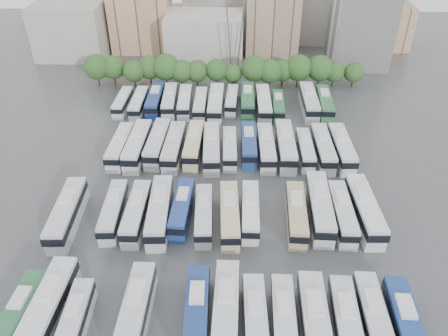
{
  "coord_description": "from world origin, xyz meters",
  "views": [
    {
      "loc": [
        2.46,
        -54.46,
        42.98
      ],
      "look_at": [
        0.77,
        3.52,
        3.0
      ],
      "focal_mm": 35.0,
      "sensor_mm": 36.0,
      "label": 1
    }
  ],
  "objects_px": {
    "bus_r0_s1": "(47,311)",
    "bus_r1_s6": "(204,215)",
    "bus_r0_s9": "(284,323)",
    "bus_r3_s8": "(248,100)",
    "bus_r1_s2": "(114,211)",
    "bus_r2_s6": "(212,148)",
    "bus_r2_s5": "(194,144)",
    "bus_r1_s5": "(182,208)",
    "bus_r3_s10": "(278,106)",
    "bus_r0_s7": "(226,313)",
    "bus_r2_s11": "(305,149)",
    "bus_r3_s0": "(123,102)",
    "bus_r3_s9": "(264,103)",
    "bus_r3_s3": "(170,100)",
    "bus_r3_s5": "(201,104)",
    "bus_r2_s3": "(158,143)",
    "bus_r3_s12": "(309,102)",
    "bus_r1_s7": "(230,214)",
    "bus_r2_s9": "(266,147)",
    "bus_r0_s8": "(255,322)",
    "bus_r0_s10": "(315,327)",
    "bus_r1_s4": "(160,211)",
    "bus_r1_s3": "(137,212)",
    "bus_r0_s13": "(406,328)",
    "bus_r0_s4": "(135,313)",
    "bus_r2_s8": "(249,144)",
    "bus_r3_s2": "(155,100)",
    "bus_r3_s6": "(216,103)",
    "bus_r1_s10": "(296,214)",
    "bus_r1_s13": "(364,209)",
    "bus_r0_s0": "(18,318)",
    "bus_r2_s13": "(342,148)",
    "bus_r0_s2": "(74,324)",
    "bus_r1_s11": "(320,207)",
    "bus_r0_s11": "(346,327)",
    "bus_r2_s7": "(230,148)",
    "bus_r2_s2": "(138,145)",
    "bus_r2_s1": "(121,146)",
    "bus_r2_s12": "(323,148)",
    "bus_r0_s6": "(197,313)",
    "bus_r3_s1": "(139,103)",
    "bus_r3_s13": "(325,103)",
    "bus_r2_s4": "(174,146)",
    "bus_r3_s4": "(185,102)",
    "apartment_tower": "(363,14)",
    "bus_r2_s10": "(285,145)",
    "bus_r1_s12": "(342,213)"
  },
  "relations": [
    {
      "from": "bus_r0_s1",
      "to": "bus_r1_s6",
      "type": "bearing_deg",
      "value": 48.72
    },
    {
      "from": "bus_r0_s9",
      "to": "bus_r3_s8",
      "type": "distance_m",
      "value": 55.5
    },
    {
      "from": "bus_r1_s2",
      "to": "bus_r2_s6",
      "type": "relative_size",
      "value": 0.89
    },
    {
      "from": "bus_r2_s5",
      "to": "bus_r1_s5",
      "type": "bearing_deg",
      "value": -89.55
    },
    {
      "from": "bus_r1_s2",
      "to": "bus_r3_s10",
      "type": "height_order",
      "value": "bus_r1_s2"
    },
    {
      "from": "bus_r0_s7",
      "to": "bus_r2_s11",
      "type": "bearing_deg",
      "value": 70.44
    },
    {
      "from": "bus_r3_s0",
      "to": "bus_r3_s9",
      "type": "bearing_deg",
      "value": -0.07
    },
    {
      "from": "bus_r0_s1",
      "to": "bus_r3_s3",
      "type": "relative_size",
      "value": 1.11
    },
    {
      "from": "bus_r3_s5",
      "to": "bus_r2_s3",
      "type": "bearing_deg",
      "value": -112.23
    },
    {
      "from": "bus_r2_s11",
      "to": "bus_r3_s9",
      "type": "relative_size",
      "value": 0.85
    },
    {
      "from": "bus_r3_s12",
      "to": "bus_r1_s5",
      "type": "bearing_deg",
      "value": -123.09
    },
    {
      "from": "bus_r1_s7",
      "to": "bus_r2_s9",
      "type": "xyz_separation_m",
      "value": [
        6.18,
        18.44,
        0.05
      ]
    },
    {
      "from": "bus_r0_s8",
      "to": "bus_r0_s10",
      "type": "bearing_deg",
      "value": -6.61
    },
    {
      "from": "bus_r1_s4",
      "to": "bus_r1_s3",
      "type": "bearing_deg",
      "value": -178.84
    },
    {
      "from": "bus_r0_s13",
      "to": "bus_r1_s2",
      "type": "distance_m",
      "value": 40.92
    },
    {
      "from": "bus_r0_s4",
      "to": "bus_r2_s8",
      "type": "height_order",
      "value": "bus_r0_s4"
    },
    {
      "from": "bus_r3_s2",
      "to": "bus_r3_s6",
      "type": "relative_size",
      "value": 0.92
    },
    {
      "from": "bus_r1_s10",
      "to": "bus_r1_s13",
      "type": "bearing_deg",
      "value": 8.14
    },
    {
      "from": "bus_r0_s8",
      "to": "bus_r0_s0",
      "type": "bearing_deg",
      "value": 178.79
    },
    {
      "from": "bus_r2_s13",
      "to": "bus_r3_s6",
      "type": "xyz_separation_m",
      "value": [
        -23.11,
        17.04,
        0.09
      ]
    },
    {
      "from": "bus_r0_s2",
      "to": "bus_r2_s11",
      "type": "xyz_separation_m",
      "value": [
        29.89,
        36.97,
        0.02
      ]
    },
    {
      "from": "bus_r1_s11",
      "to": "bus_r0_s7",
      "type": "bearing_deg",
      "value": -123.22
    },
    {
      "from": "bus_r3_s3",
      "to": "bus_r0_s7",
      "type": "bearing_deg",
      "value": -78.91
    },
    {
      "from": "bus_r0_s11",
      "to": "bus_r3_s6",
      "type": "relative_size",
      "value": 0.91
    },
    {
      "from": "bus_r2_s7",
      "to": "bus_r3_s3",
      "type": "distance_m",
      "value": 22.83
    },
    {
      "from": "bus_r0_s8",
      "to": "bus_r2_s2",
      "type": "height_order",
      "value": "bus_r2_s2"
    },
    {
      "from": "bus_r1_s10",
      "to": "bus_r2_s1",
      "type": "relative_size",
      "value": 0.98
    },
    {
      "from": "bus_r2_s1",
      "to": "bus_r2_s13",
      "type": "distance_m",
      "value": 39.47
    },
    {
      "from": "bus_r2_s2",
      "to": "bus_r2_s12",
      "type": "bearing_deg",
      "value": 1.5
    },
    {
      "from": "bus_r1_s4",
      "to": "bus_r3_s10",
      "type": "height_order",
      "value": "bus_r1_s4"
    },
    {
      "from": "bus_r1_s6",
      "to": "bus_r0_s1",
      "type": "bearing_deg",
      "value": -136.01
    },
    {
      "from": "bus_r1_s4",
      "to": "bus_r3_s0",
      "type": "xyz_separation_m",
      "value": [
        -13.41,
        36.04,
        -0.39
      ]
    },
    {
      "from": "bus_r3_s3",
      "to": "bus_r0_s6",
      "type": "bearing_deg",
      "value": -82.2
    },
    {
      "from": "bus_r0_s4",
      "to": "bus_r2_s11",
      "type": "relative_size",
      "value": 1.15
    },
    {
      "from": "bus_r0_s6",
      "to": "bus_r1_s5",
      "type": "bearing_deg",
      "value": 99.62
    },
    {
      "from": "bus_r3_s3",
      "to": "bus_r3_s2",
      "type": "bearing_deg",
      "value": 176.21
    },
    {
      "from": "bus_r3_s1",
      "to": "bus_r3_s13",
      "type": "relative_size",
      "value": 0.92
    },
    {
      "from": "bus_r2_s4",
      "to": "bus_r3_s4",
      "type": "relative_size",
      "value": 1.1
    },
    {
      "from": "bus_r2_s2",
      "to": "bus_r1_s5",
      "type": "bearing_deg",
      "value": -58.8
    },
    {
      "from": "bus_r2_s11",
      "to": "bus_r3_s4",
      "type": "distance_m",
      "value": 29.71
    },
    {
      "from": "bus_r2_s13",
      "to": "bus_r1_s7",
      "type": "bearing_deg",
      "value": -137.54
    },
    {
      "from": "bus_r2_s2",
      "to": "bus_r2_s5",
      "type": "distance_m",
      "value": 10.05
    },
    {
      "from": "bus_r1_s10",
      "to": "bus_r3_s13",
      "type": "relative_size",
      "value": 0.97
    },
    {
      "from": "bus_r1_s13",
      "to": "bus_r3_s12",
      "type": "height_order",
      "value": "bus_r3_s12"
    },
    {
      "from": "bus_r0_s8",
      "to": "bus_r1_s3",
      "type": "xyz_separation_m",
      "value": [
        -16.67,
        18.03,
        0.07
      ]
    },
    {
      "from": "apartment_tower",
      "to": "bus_r1_s13",
      "type": "distance_m",
      "value": 65.3
    },
    {
      "from": "bus_r1_s3",
      "to": "bus_r2_s10",
      "type": "xyz_separation_m",
      "value": [
        23.13,
        18.78,
        0.24
      ]
    },
    {
      "from": "bus_r0_s11",
      "to": "bus_r1_s12",
      "type": "relative_size",
      "value": 1.02
    },
    {
      "from": "bus_r0_s4",
      "to": "bus_r0_s11",
      "type": "height_order",
      "value": "bus_r0_s4"
    },
    {
      "from": "bus_r1_s11",
      "to": "bus_r3_s8",
      "type": "relative_size",
      "value": 1.08
    }
  ]
}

